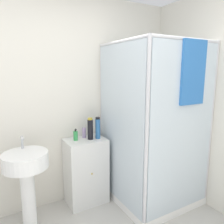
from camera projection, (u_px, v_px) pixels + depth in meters
The scene contains 8 objects.
wall_back at pixel (44, 104), 2.51m from camera, with size 6.40×0.06×2.50m, color silver.
shower_enclosure at pixel (152, 163), 2.69m from camera, with size 0.97×1.00×1.94m.
vanity_cabinet at pixel (86, 171), 2.69m from camera, with size 0.48×0.36×0.81m.
sink at pixel (26, 173), 2.16m from camera, with size 0.44×0.44×0.97m.
soap_dispenser at pixel (76, 136), 2.57m from camera, with size 0.05×0.05×0.14m.
shampoo_bottle_tall_black at pixel (90, 129), 2.60m from camera, with size 0.07×0.07×0.26m.
shampoo_bottle_blue at pixel (98, 128), 2.63m from camera, with size 0.06×0.06×0.26m.
lotion_bottle_white at pixel (84, 132), 2.67m from camera, with size 0.04×0.05×0.16m.
Camera 1 is at (-0.55, -0.84, 1.63)m, focal length 35.00 mm.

